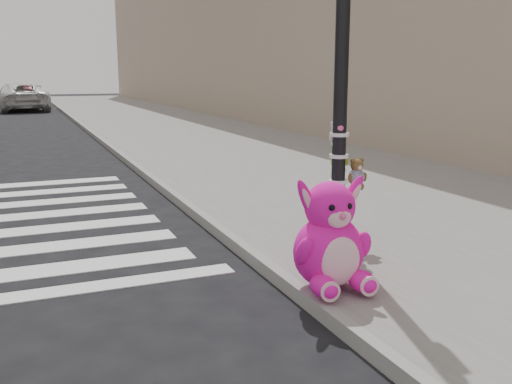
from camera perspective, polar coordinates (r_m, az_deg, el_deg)
name	(u,v)px	position (r m, az deg, el deg)	size (l,w,h in m)	color
ground	(156,365)	(4.50, -9.99, -16.67)	(120.00, 120.00, 0.00)	black
sidewalk_near	(257,152)	(15.18, 0.08, 3.98)	(7.00, 80.00, 0.14)	slate
curb_edge	(126,160)	(14.23, -12.86, 3.16)	(0.12, 80.00, 0.15)	gray
bld_near	(284,7)	(26.58, 2.84, 17.96)	(5.00, 60.00, 10.00)	tan
signal_pole	(341,98)	(6.64, 8.54, 9.24)	(0.66, 0.48, 4.00)	black
pink_bunny	(330,243)	(5.38, 7.45, -5.04)	(0.76, 0.81, 1.08)	#FF15B0
red_teddy	(333,279)	(5.43, 7.73, -8.64)	(0.14, 0.10, 0.21)	#A31032
car_white_near	(20,97)	(36.22, -22.56, 8.77)	(2.62, 5.69, 1.58)	silver
car_maroon_near	(27,93)	(48.30, -21.95, 9.18)	(1.80, 4.43, 1.29)	#54181B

